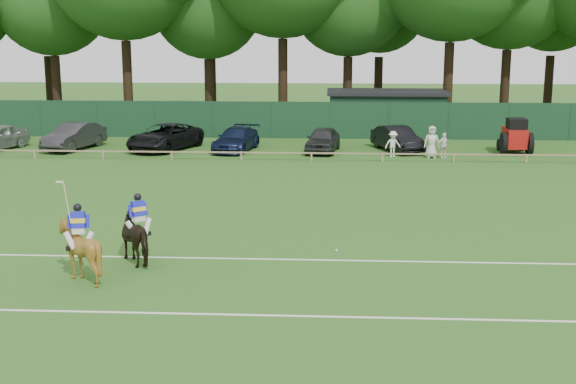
# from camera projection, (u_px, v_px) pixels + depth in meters

# --- Properties ---
(ground) EXTENTS (160.00, 160.00, 0.00)m
(ground) POSITION_uv_depth(u_px,v_px,m) (268.00, 251.00, 26.10)
(ground) COLOR #1E4C14
(ground) RESTS_ON ground
(horse_dark) EXTENTS (1.99, 2.18, 1.72)m
(horse_dark) POSITION_uv_depth(u_px,v_px,m) (139.00, 236.00, 24.66)
(horse_dark) COLOR black
(horse_dark) RESTS_ON ground
(horse_chestnut) EXTENTS (1.71, 1.87, 1.82)m
(horse_chestnut) POSITION_uv_depth(u_px,v_px,m) (80.00, 251.00, 22.90)
(horse_chestnut) COLOR brown
(horse_chestnut) RESTS_ON ground
(sedan_grey) EXTENTS (2.97, 5.18, 1.61)m
(sedan_grey) POSITION_uv_depth(u_px,v_px,m) (74.00, 136.00, 47.64)
(sedan_grey) COLOR #2C2B2E
(sedan_grey) RESTS_ON ground
(suv_black) EXTENTS (4.52, 6.27, 1.59)m
(suv_black) POSITION_uv_depth(u_px,v_px,m) (165.00, 137.00, 47.45)
(suv_black) COLOR black
(suv_black) RESTS_ON ground
(sedan_navy) EXTENTS (2.87, 5.14, 1.41)m
(sedan_navy) POSITION_uv_depth(u_px,v_px,m) (236.00, 139.00, 47.11)
(sedan_navy) COLOR #121C3B
(sedan_navy) RESTS_ON ground
(hatch_grey) EXTENTS (2.33, 4.57, 1.49)m
(hatch_grey) POSITION_uv_depth(u_px,v_px,m) (323.00, 140.00, 46.64)
(hatch_grey) COLOR #2D2D2F
(hatch_grey) RESTS_ON ground
(estate_black) EXTENTS (3.15, 4.81, 1.50)m
(estate_black) POSITION_uv_depth(u_px,v_px,m) (397.00, 139.00, 47.00)
(estate_black) COLOR black
(estate_black) RESTS_ON ground
(spectator_left) EXTENTS (1.08, 0.78, 1.51)m
(spectator_left) POSITION_uv_depth(u_px,v_px,m) (393.00, 144.00, 44.87)
(spectator_left) COLOR silver
(spectator_left) RESTS_ON ground
(spectator_mid) EXTENTS (0.93, 0.79, 1.49)m
(spectator_mid) POSITION_uv_depth(u_px,v_px,m) (444.00, 146.00, 44.30)
(spectator_mid) COLOR white
(spectator_mid) RESTS_ON ground
(spectator_right) EXTENTS (0.92, 0.61, 1.86)m
(spectator_right) POSITION_uv_depth(u_px,v_px,m) (432.00, 142.00, 44.45)
(spectator_right) COLOR beige
(spectator_right) RESTS_ON ground
(rider_dark) EXTENTS (0.82, 0.69, 1.41)m
(rider_dark) POSITION_uv_depth(u_px,v_px,m) (138.00, 213.00, 24.49)
(rider_dark) COLOR silver
(rider_dark) RESTS_ON ground
(rider_chestnut) EXTENTS (0.96, 0.54, 2.05)m
(rider_chestnut) POSITION_uv_depth(u_px,v_px,m) (78.00, 225.00, 22.73)
(rider_chestnut) COLOR silver
(rider_chestnut) RESTS_ON ground
(polo_ball) EXTENTS (0.09, 0.09, 0.09)m
(polo_ball) POSITION_uv_depth(u_px,v_px,m) (337.00, 250.00, 25.98)
(polo_ball) COLOR silver
(polo_ball) RESTS_ON ground
(pitch_lines) EXTENTS (60.00, 5.10, 0.01)m
(pitch_lines) POSITION_uv_depth(u_px,v_px,m) (259.00, 284.00, 22.69)
(pitch_lines) COLOR silver
(pitch_lines) RESTS_ON ground
(pitch_rail) EXTENTS (62.10, 0.10, 0.50)m
(pitch_rail) POSITION_uv_depth(u_px,v_px,m) (294.00, 153.00, 43.58)
(pitch_rail) COLOR #997F5B
(pitch_rail) RESTS_ON ground
(perimeter_fence) EXTENTS (92.08, 0.08, 2.50)m
(perimeter_fence) POSITION_uv_depth(u_px,v_px,m) (300.00, 120.00, 52.20)
(perimeter_fence) COLOR #14351E
(perimeter_fence) RESTS_ON ground
(utility_shed) EXTENTS (8.40, 4.40, 3.04)m
(utility_shed) POSITION_uv_depth(u_px,v_px,m) (386.00, 112.00, 54.74)
(utility_shed) COLOR #14331E
(utility_shed) RESTS_ON ground
(tree_row) EXTENTS (96.00, 12.00, 21.00)m
(tree_row) POSITION_uv_depth(u_px,v_px,m) (330.00, 124.00, 60.16)
(tree_row) COLOR #26561C
(tree_row) RESTS_ON ground
(tractor) EXTENTS (1.79, 2.55, 2.13)m
(tractor) POSITION_uv_depth(u_px,v_px,m) (515.00, 137.00, 46.03)
(tractor) COLOR #A6120F
(tractor) RESTS_ON ground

